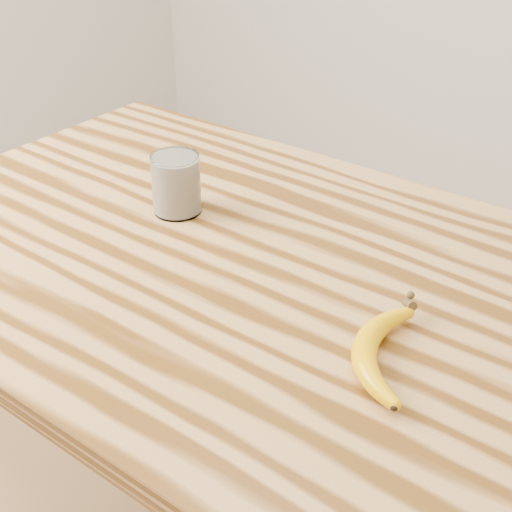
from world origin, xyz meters
The scene contains 3 objects.
table centered at (0.00, 0.00, 0.77)m, with size 1.20×0.80×0.90m.
smoothie_glass centered at (-0.16, 0.05, 0.95)m, with size 0.08×0.08×0.10m.
banana centered at (0.29, -0.10, 0.92)m, with size 0.10×0.26×0.03m, color #EBA600, non-canonical shape.
Camera 1 is at (0.60, -0.72, 1.48)m, focal length 50.00 mm.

